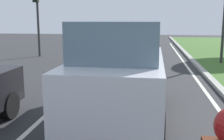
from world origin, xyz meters
TOP-DOWN VIEW (x-y plane):
  - ground_plane at (0.00, 14.00)m, footprint 60.00×60.00m
  - lane_line_center at (-0.70, 14.00)m, footprint 0.12×32.00m
  - lane_line_right_edge at (3.60, 14.00)m, footprint 0.12×32.00m
  - curb_right at (4.10, 14.00)m, footprint 0.24×48.00m
  - car_suv_ahead at (1.12, 9.37)m, footprint 2.02×4.53m
  - traffic_light_overhead_left at (-5.07, 19.41)m, footprint 0.32×0.50m

SIDE VIEW (x-z plane):
  - ground_plane at x=0.00m, z-range 0.00..0.00m
  - lane_line_center at x=-0.70m, z-range 0.00..0.01m
  - lane_line_right_edge at x=3.60m, z-range 0.00..0.01m
  - curb_right at x=4.10m, z-range 0.00..0.12m
  - car_suv_ahead at x=1.12m, z-range 0.03..2.31m
  - traffic_light_overhead_left at x=-5.07m, z-range 0.76..5.25m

